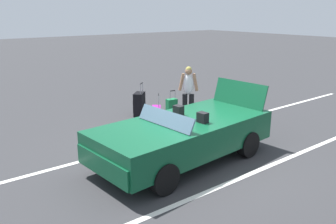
# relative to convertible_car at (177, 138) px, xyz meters

# --- Properties ---
(ground_plane) EXTENTS (80.00, 80.00, 0.00)m
(ground_plane) POSITION_rel_convertible_car_xyz_m (-0.20, -0.02, -0.59)
(ground_plane) COLOR #333335
(lot_line_near) EXTENTS (18.00, 0.12, 0.01)m
(lot_line_near) POSITION_rel_convertible_car_xyz_m (-0.20, -1.37, -0.59)
(lot_line_near) COLOR silver
(lot_line_near) RESTS_ON ground_plane
(lot_line_mid) EXTENTS (18.00, 0.12, 0.01)m
(lot_line_mid) POSITION_rel_convertible_car_xyz_m (-0.20, 1.33, -0.59)
(lot_line_mid) COLOR silver
(lot_line_mid) RESTS_ON ground_plane
(convertible_car) EXTENTS (4.26, 2.08, 1.53)m
(convertible_car) POSITION_rel_convertible_car_xyz_m (0.00, 0.00, 0.00)
(convertible_car) COLOR #0F4C2D
(convertible_car) RESTS_ON ground_plane
(suitcase_large_black) EXTENTS (0.54, 0.53, 1.06)m
(suitcase_large_black) POSITION_rel_convertible_car_xyz_m (-1.37, -3.56, -0.22)
(suitcase_large_black) COLOR black
(suitcase_large_black) RESTS_ON ground_plane
(suitcase_medium_bright) EXTENTS (0.43, 0.46, 0.98)m
(suitcase_medium_bright) POSITION_rel_convertible_car_xyz_m (-1.09, -2.26, -0.28)
(suitcase_medium_bright) COLOR #991E8C
(suitcase_medium_bright) RESTS_ON ground_plane
(suitcase_small_carryon) EXTENTS (0.36, 0.25, 0.80)m
(suitcase_small_carryon) POSITION_rel_convertible_car_xyz_m (-2.28, -3.06, -0.34)
(suitcase_small_carryon) COLOR #19723F
(suitcase_small_carryon) RESTS_ON ground_plane
(traveler_person) EXTENTS (0.49, 0.48, 1.65)m
(traveler_person) POSITION_rel_convertible_car_xyz_m (-2.24, -2.21, 0.34)
(traveler_person) COLOR black
(traveler_person) RESTS_ON ground_plane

